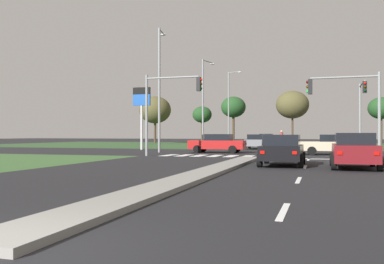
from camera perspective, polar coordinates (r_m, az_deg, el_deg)
The scene contains 35 objects.
ground_plane at distance 34.62m, azimuth 9.96°, elevation -2.84°, with size 200.00×200.00×0.00m, color black.
grass_verge_far_left at distance 65.92m, azimuth -9.85°, elevation -1.62°, with size 35.00×35.00×0.01m, color #2D4C28.
median_island_near at distance 15.97m, azimuth 1.58°, elevation -5.58°, with size 1.20×22.00×0.14m, color gray.
median_island_far at distance 59.50m, azimuth 12.89°, elevation -1.70°, with size 1.20×36.00×0.14m, color gray.
lane_dash_near at distance 8.76m, azimuth 12.21°, elevation -10.40°, with size 0.14×2.00×0.01m, color silver.
lane_dash_second at distance 14.69m, azimuth 14.16°, elevation -6.29°, with size 0.14×2.00×0.01m, color silver.
lane_dash_third at distance 20.66m, azimuth 14.97°, elevation -4.55°, with size 0.14×2.00×0.01m, color silver.
lane_dash_fourth at distance 26.65m, azimuth 15.42°, elevation -3.59°, with size 0.14×2.00×0.01m, color silver.
stop_bar_near at distance 27.37m, azimuth 16.09°, elevation -3.50°, with size 6.40×0.50×0.01m, color silver.
crosswalk_bar_near at distance 31.04m, azimuth -3.07°, elevation -3.13°, with size 0.70×2.80×0.01m, color silver.
crosswalk_bar_second at distance 30.67m, azimuth -1.05°, elevation -3.16°, with size 0.70×2.80×0.01m, color silver.
crosswalk_bar_third at distance 30.33m, azimuth 1.02°, elevation -3.19°, with size 0.70×2.80×0.01m, color silver.
crosswalk_bar_fourth at distance 30.04m, azimuth 3.13°, elevation -3.22°, with size 0.70×2.80×0.01m, color silver.
crosswalk_bar_fifth at distance 29.78m, azimuth 5.29°, elevation -3.25°, with size 0.70×2.80×0.01m, color silver.
crosswalk_bar_sixth at distance 29.57m, azimuth 7.47°, elevation -3.27°, with size 0.70×2.80×0.01m, color silver.
crosswalk_bar_seventh at distance 29.40m, azimuth 9.69°, elevation -3.28°, with size 0.70×2.80×0.01m, color silver.
car_black_near at distance 21.16m, azimuth 12.07°, elevation -2.36°, with size 2.08×4.16×1.52m.
car_silver_second at distance 54.14m, azimuth 9.97°, elevation -1.06°, with size 1.97×4.33×1.58m.
car_beige_third at distance 32.98m, azimuth 18.41°, elevation -1.61°, with size 4.52×2.07×1.51m.
car_maroon_fourth at distance 20.40m, azimuth 20.99°, elevation -2.32°, with size 2.04×4.28×1.60m.
car_red_fifth at distance 35.09m, azimuth 3.45°, elevation -1.52°, with size 4.64×1.97×1.55m.
car_grey_sixth at distance 44.45m, azimuth 8.60°, elevation -1.28°, with size 2.01×4.22×1.51m.
traffic_signal_near_left at distance 29.69m, azimuth -3.51°, elevation 4.30°, with size 4.19×0.32×5.74m.
traffic_signal_far_right at distance 39.52m, azimuth 21.87°, elevation 3.56°, with size 0.32×4.76×6.10m.
traffic_signal_near_right at distance 27.87m, azimuth 20.62°, elevation 4.08°, with size 4.37×0.32×5.31m.
street_lamp_second at distance 36.11m, azimuth -4.39°, elevation 6.44°, with size 0.65×1.84×10.52m.
street_lamp_third at distance 49.16m, azimuth 1.59°, elevation 4.54°, with size 0.95×2.45×10.19m.
street_lamp_fourth at distance 62.66m, azimuth 5.07°, elevation 3.71°, with size 2.21×1.06×10.70m.
pedestrian_at_median at distance 46.07m, azimuth 11.96°, elevation -0.65°, with size 0.34×0.34×1.81m.
fuel_price_totem at distance 42.38m, azimuth -6.79°, elevation 3.75°, with size 1.80×0.24×6.18m.
treeline_near at distance 72.86m, azimuth -4.99°, elevation 2.97°, with size 5.46×5.46×8.02m.
treeline_second at distance 73.16m, azimuth 1.37°, elevation 2.32°, with size 3.33×3.33×6.34m.
treeline_third at distance 69.97m, azimuth 5.59°, elevation 3.33°, with size 4.05×4.05×7.72m.
treeline_fourth at distance 66.77m, azimuth 13.36°, elevation 3.59°, with size 5.00×5.00×8.19m.
treeline_fifth at distance 71.07m, azimuth 24.13°, elevation 2.93°, with size 3.96×3.96×7.21m.
Camera 1 is at (4.21, -4.33, 1.54)m, focal length 39.62 mm.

